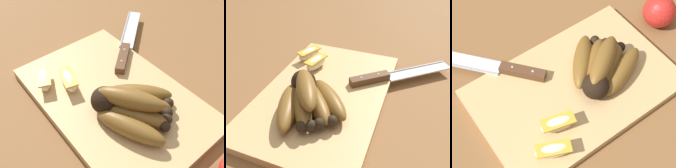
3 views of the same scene
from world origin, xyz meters
TOP-DOWN VIEW (x-y plane):
  - ground_plane at (0.00, 0.00)m, footprint 6.00×6.00m
  - cutting_board at (0.01, 0.01)m, footprint 0.42×0.27m
  - banana_bunch at (0.07, 0.00)m, footprint 0.19×0.18m
  - chefs_knife at (-0.09, 0.14)m, footprint 0.20×0.23m
  - apple_wedge_near at (-0.11, -0.09)m, footprint 0.08×0.05m
  - apple_wedge_middle at (-0.07, -0.05)m, footprint 0.08×0.04m

SIDE VIEW (x-z plane):
  - ground_plane at x=0.00m, z-range 0.00..0.00m
  - cutting_board at x=0.01m, z-range 0.00..0.02m
  - chefs_knife at x=-0.09m, z-range 0.02..0.04m
  - apple_wedge_near at x=-0.11m, z-range 0.02..0.05m
  - apple_wedge_middle at x=-0.07m, z-range 0.02..0.05m
  - banana_bunch at x=0.07m, z-range 0.01..0.08m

